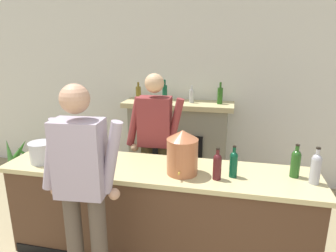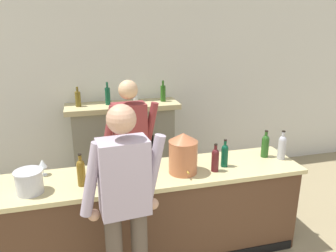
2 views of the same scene
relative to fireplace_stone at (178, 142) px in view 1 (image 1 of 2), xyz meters
The scene contains 15 objects.
wall_back_panel 0.85m from the fireplace_stone, 38.80° to the left, with size 12.00×0.07×2.75m.
bar_counter 1.67m from the fireplace_stone, 86.30° to the right, with size 2.95×0.67×0.94m.
fireplace_stone is the anchor object (origin of this frame).
potted_plant_corner 2.46m from the fireplace_stone, 167.91° to the right, with size 0.45×0.48×0.69m.
person_customer 2.39m from the fireplace_stone, 96.98° to the right, with size 0.66×0.33×1.81m.
person_bartender 1.15m from the fireplace_stone, 93.15° to the right, with size 0.66×0.32×1.76m.
copper_dispenser 1.84m from the fireplace_stone, 78.21° to the right, with size 0.28×0.32×0.41m.
ice_bucket_steel 2.09m from the fireplace_stone, 120.21° to the right, with size 0.24×0.24×0.20m.
wine_bottle_rose_blush 2.28m from the fireplace_stone, 48.80° to the right, with size 0.08×0.08×0.32m.
wine_bottle_riesling_slim 1.95m from the fireplace_stone, 69.27° to the right, with size 0.07×0.07×0.28m.
wine_bottle_cabernet_heavy 2.12m from the fireplace_stone, 49.82° to the right, with size 0.08×0.08×0.30m.
wine_bottle_merlot_tall 1.90m from the fireplace_stone, 108.85° to the right, with size 0.07×0.07×0.30m.
wine_bottle_burgundy_dark 1.93m from the fireplace_stone, 64.55° to the right, with size 0.07×0.07×0.29m.
wine_glass_near_bucket 1.78m from the fireplace_stone, 123.44° to the right, with size 0.09×0.09×0.16m.
wine_glass_back_row 1.96m from the fireplace_stone, 124.98° to the right, with size 0.08×0.08×0.16m.
Camera 1 is at (0.45, -0.31, 2.09)m, focal length 32.00 mm.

